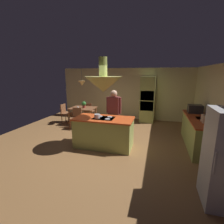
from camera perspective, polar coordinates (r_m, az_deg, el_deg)
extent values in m
plane|color=olive|center=(5.60, -2.12, -10.86)|extent=(8.16, 8.16, 0.00)
cube|color=beige|center=(8.53, 4.88, 6.28)|extent=(6.80, 0.10, 2.55)
cube|color=beige|center=(5.63, 32.64, 0.80)|extent=(0.10, 7.20, 2.55)
cube|color=#A8B259|center=(5.26, -2.83, -7.22)|extent=(1.76, 0.85, 0.90)
cube|color=#D14C1E|center=(5.11, -2.88, -2.28)|extent=(1.82, 0.91, 0.04)
cube|color=black|center=(5.11, -2.89, -2.12)|extent=(0.64, 0.52, 0.01)
cylinder|color=#B2B2B7|center=(5.04, -5.08, -2.19)|extent=(0.15, 0.15, 0.02)
cylinder|color=#B2B2B7|center=(4.94, -1.60, -2.46)|extent=(0.15, 0.15, 0.02)
cylinder|color=#B2B2B7|center=(5.28, -4.09, -1.48)|extent=(0.15, 0.15, 0.02)
cylinder|color=#B2B2B7|center=(5.18, -0.75, -1.72)|extent=(0.15, 0.15, 0.02)
cube|color=#A8B259|center=(5.91, 27.30, -6.40)|extent=(0.62, 2.33, 0.90)
cube|color=#D14C1E|center=(5.78, 27.78, -1.99)|extent=(0.66, 2.37, 0.04)
cube|color=#B2B2B7|center=(5.83, 29.20, -2.64)|extent=(0.48, 0.36, 0.16)
cube|color=#A8B259|center=(8.03, 12.06, 4.16)|extent=(0.66, 0.62, 2.14)
cube|color=black|center=(7.71, 12.00, 5.52)|extent=(0.60, 0.04, 0.44)
cube|color=black|center=(7.79, 11.83, 2.02)|extent=(0.60, 0.04, 0.44)
cube|color=#B2B2B7|center=(3.06, 31.99, -14.68)|extent=(0.03, 0.04, 0.36)
cube|color=brown|center=(7.68, -9.99, 1.33)|extent=(1.10, 0.89, 0.04)
cylinder|color=brown|center=(7.66, -14.45, -1.84)|extent=(0.06, 0.06, 0.72)
cylinder|color=brown|center=(7.22, -7.66, -2.42)|extent=(0.06, 0.06, 0.72)
cylinder|color=brown|center=(8.31, -11.82, -0.54)|extent=(0.06, 0.06, 0.72)
cylinder|color=brown|center=(7.92, -5.47, -1.00)|extent=(0.06, 0.06, 0.72)
cylinder|color=tan|center=(5.91, -0.24, -5.14)|extent=(0.14, 0.14, 0.85)
cylinder|color=tan|center=(5.86, 1.46, -5.28)|extent=(0.14, 0.14, 0.85)
cube|color=brown|center=(5.69, 0.63, 2.02)|extent=(0.36, 0.22, 0.66)
cylinder|color=brown|center=(5.75, -1.49, 2.45)|extent=(0.09, 0.09, 0.56)
cylinder|color=brown|center=(5.64, 2.79, 2.23)|extent=(0.09, 0.09, 0.56)
sphere|color=tan|center=(5.63, 0.64, 6.34)|extent=(0.23, 0.23, 0.23)
cone|color=#A8B259|center=(4.94, -3.02, 9.49)|extent=(1.10, 1.10, 0.45)
cylinder|color=#A8B259|center=(4.94, -3.09, 15.29)|extent=(0.24, 0.24, 0.55)
cone|color=#E0B266|center=(7.54, -10.33, 9.70)|extent=(0.32, 0.32, 0.22)
cylinder|color=black|center=(7.53, -10.46, 12.82)|extent=(0.01, 0.01, 0.60)
cube|color=brown|center=(7.10, -12.48, -2.22)|extent=(0.40, 0.40, 0.04)
cube|color=brown|center=(7.20, -11.90, -0.17)|extent=(0.40, 0.04, 0.42)
cylinder|color=brown|center=(7.10, -14.25, -4.21)|extent=(0.04, 0.04, 0.43)
cylinder|color=brown|center=(6.94, -11.80, -4.47)|extent=(0.04, 0.04, 0.43)
cylinder|color=brown|center=(7.38, -12.95, -3.47)|extent=(0.04, 0.04, 0.43)
cylinder|color=brown|center=(7.23, -10.57, -3.71)|extent=(0.04, 0.04, 0.43)
cube|color=brown|center=(8.40, -7.74, 0.33)|extent=(0.40, 0.40, 0.04)
cube|color=brown|center=(8.20, -8.28, 1.56)|extent=(0.40, 0.04, 0.42)
cylinder|color=brown|center=(8.54, -6.20, -0.97)|extent=(0.04, 0.04, 0.43)
cylinder|color=brown|center=(8.67, -8.29, -0.82)|extent=(0.04, 0.04, 0.43)
cylinder|color=brown|center=(8.24, -7.07, -1.52)|extent=(0.04, 0.04, 0.43)
cylinder|color=brown|center=(8.37, -9.22, -1.36)|extent=(0.04, 0.04, 0.43)
cube|color=brown|center=(8.14, -15.34, -0.44)|extent=(0.40, 0.40, 0.04)
cube|color=brown|center=(8.19, -16.51, 1.14)|extent=(0.04, 0.40, 0.42)
cylinder|color=brown|center=(7.97, -14.81, -2.36)|extent=(0.04, 0.04, 0.43)
cylinder|color=brown|center=(8.25, -13.63, -1.77)|extent=(0.04, 0.04, 0.43)
cylinder|color=brown|center=(8.14, -16.88, -2.17)|extent=(0.04, 0.04, 0.43)
cylinder|color=brown|center=(8.42, -15.66, -1.60)|extent=(0.04, 0.04, 0.43)
cylinder|color=#99382D|center=(7.60, -9.60, 1.85)|extent=(0.14, 0.14, 0.12)
sphere|color=#2D722D|center=(7.57, -9.64, 2.89)|extent=(0.20, 0.20, 0.20)
cylinder|color=white|center=(7.53, -11.68, 1.54)|extent=(0.07, 0.07, 0.09)
cylinder|color=#E0B78C|center=(5.20, 29.21, -2.27)|extent=(0.11, 0.11, 0.21)
cylinder|color=#E0B78C|center=(5.37, 28.78, -1.77)|extent=(0.10, 0.10, 0.21)
cube|color=#232326|center=(6.42, 26.68, 0.94)|extent=(0.46, 0.36, 0.28)
cylinder|color=#B2B2B7|center=(5.02, -5.10, -1.42)|extent=(0.18, 0.18, 0.12)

